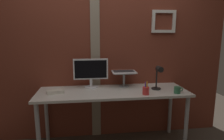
% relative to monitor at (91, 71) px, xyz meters
% --- Properties ---
extents(brick_wall_back, '(3.52, 0.16, 2.68)m').
position_rel_monitor_xyz_m(brick_wall_back, '(0.17, 0.18, 0.35)').
color(brick_wall_back, brown).
rests_on(brick_wall_back, ground_plane).
extents(desk, '(1.90, 0.61, 0.76)m').
position_rel_monitor_xyz_m(desk, '(0.27, -0.18, -0.31)').
color(desk, silver).
rests_on(desk, ground_plane).
extents(monitor, '(0.46, 0.18, 0.39)m').
position_rel_monitor_xyz_m(monitor, '(0.00, 0.00, 0.00)').
color(monitor, white).
rests_on(monitor, desk).
extents(laptop_stand, '(0.28, 0.22, 0.20)m').
position_rel_monitor_xyz_m(laptop_stand, '(0.45, 0.00, -0.10)').
color(laptop_stand, gray).
rests_on(laptop_stand, desk).
extents(laptop, '(0.32, 0.28, 0.22)m').
position_rel_monitor_xyz_m(laptop, '(0.45, 0.07, 0.02)').
color(laptop, white).
rests_on(laptop, laptop_stand).
extents(desk_lamp, '(0.12, 0.20, 0.32)m').
position_rel_monitor_xyz_m(desk_lamp, '(0.84, -0.24, -0.03)').
color(desk_lamp, black).
rests_on(desk_lamp, desk).
extents(pen_cup, '(0.08, 0.08, 0.16)m').
position_rel_monitor_xyz_m(pen_cup, '(0.64, -0.38, -0.18)').
color(pen_cup, red).
rests_on(pen_cup, desk).
extents(coffee_mug, '(0.12, 0.08, 0.08)m').
position_rel_monitor_xyz_m(coffee_mug, '(1.04, -0.38, -0.19)').
color(coffee_mug, '#33724C').
rests_on(coffee_mug, desk).
extents(paper_clutter_stack, '(0.23, 0.18, 0.04)m').
position_rel_monitor_xyz_m(paper_clutter_stack, '(-0.44, -0.18, -0.21)').
color(paper_clutter_stack, silver).
rests_on(paper_clutter_stack, desk).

